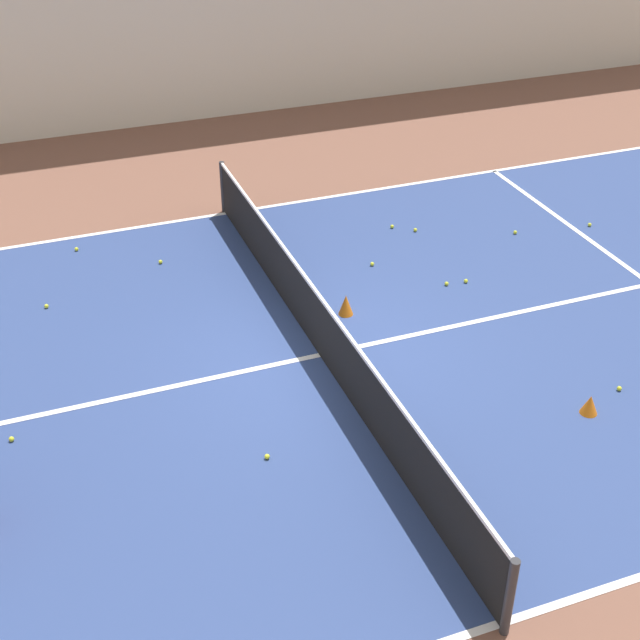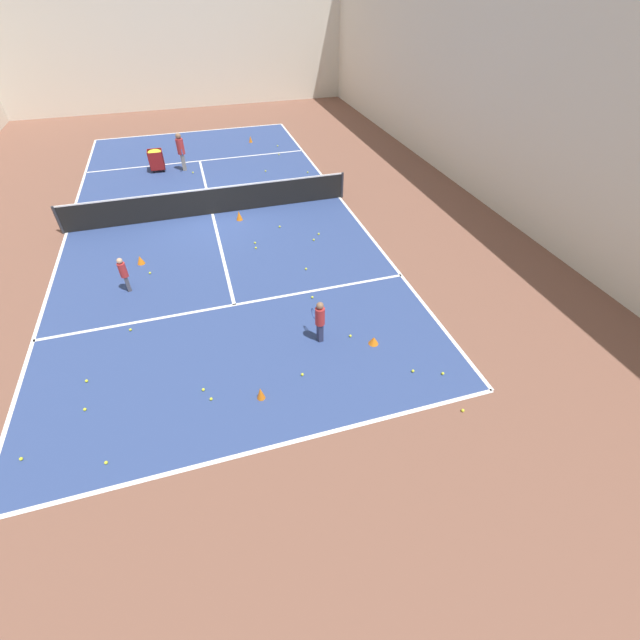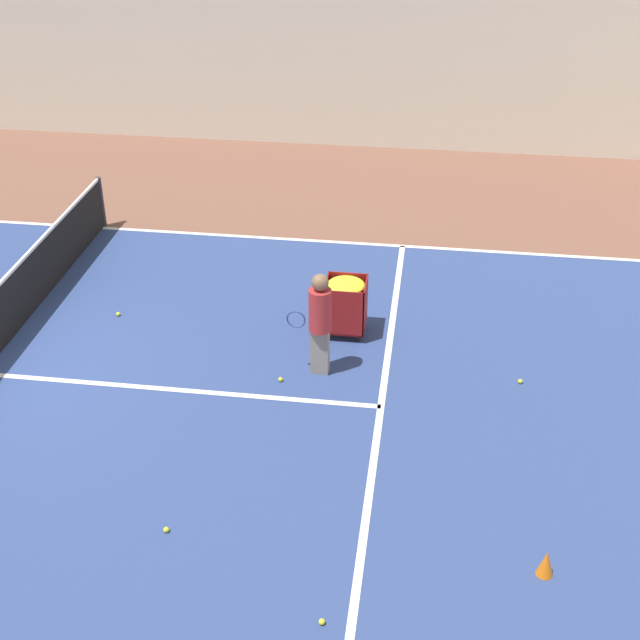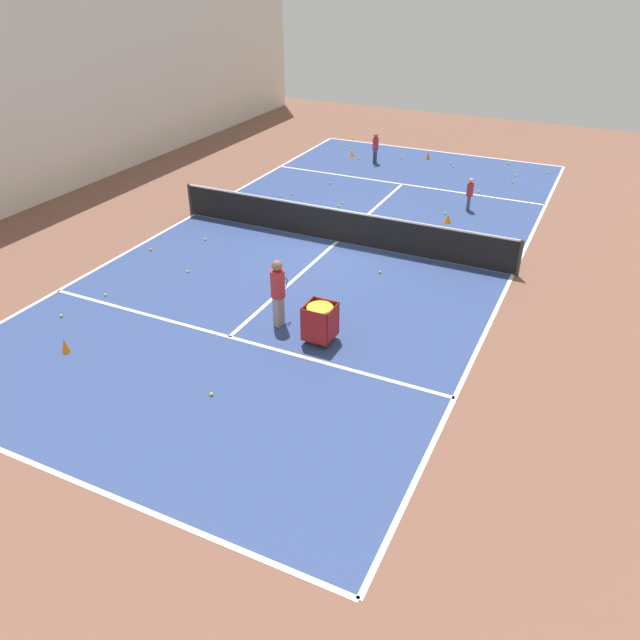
# 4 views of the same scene
# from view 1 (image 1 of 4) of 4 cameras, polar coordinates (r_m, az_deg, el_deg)

# --- Properties ---
(ground_plane) EXTENTS (36.25, 36.25, 0.00)m
(ground_plane) POSITION_cam_1_polar(r_m,az_deg,el_deg) (13.14, 0.00, -2.27)
(ground_plane) COLOR brown
(court_playing_area) EXTENTS (10.31, 21.52, 0.00)m
(court_playing_area) POSITION_cam_1_polar(r_m,az_deg,el_deg) (13.14, 0.00, -2.26)
(court_playing_area) COLOR navy
(court_playing_area) RESTS_ON ground
(line_sideline_left) EXTENTS (0.10, 21.52, 0.00)m
(line_sideline_left) POSITION_cam_1_polar(r_m,az_deg,el_deg) (9.74, 11.37, -18.54)
(line_sideline_left) COLOR white
(line_sideline_left) RESTS_ON ground
(line_sideline_right) EXTENTS (0.10, 21.52, 0.00)m
(line_sideline_right) POSITION_cam_1_polar(r_m,az_deg,el_deg) (17.42, -6.04, 6.81)
(line_sideline_right) COLOR white
(line_sideline_right) RESTS_ON ground
(line_centre_service) EXTENTS (0.10, 11.84, 0.00)m
(line_centre_service) POSITION_cam_1_polar(r_m,az_deg,el_deg) (13.14, 0.00, -2.25)
(line_centre_service) COLOR white
(line_centre_service) RESTS_ON ground
(tennis_net) EXTENTS (10.61, 0.10, 1.03)m
(tennis_net) POSITION_cam_1_polar(r_m,az_deg,el_deg) (12.85, 0.00, -0.32)
(tennis_net) COLOR #2D2D33
(tennis_net) RESTS_ON ground
(training_cone_3) EXTENTS (0.24, 0.24, 0.28)m
(training_cone_3) POSITION_cam_1_polar(r_m,az_deg,el_deg) (12.49, 16.88, -5.20)
(training_cone_3) COLOR orange
(training_cone_3) RESTS_ON ground
(training_cone_4) EXTENTS (0.24, 0.24, 0.34)m
(training_cone_4) POSITION_cam_1_polar(r_m,az_deg,el_deg) (14.01, 1.67, 0.98)
(training_cone_4) COLOR orange
(training_cone_4) RESTS_ON ground
(tennis_ball_0) EXTENTS (0.07, 0.07, 0.07)m
(tennis_ball_0) POSITION_cam_1_polar(r_m,az_deg,el_deg) (17.56, 16.88, 5.86)
(tennis_ball_0) COLOR yellow
(tennis_ball_0) RESTS_ON ground
(tennis_ball_1) EXTENTS (0.07, 0.07, 0.07)m
(tennis_ball_1) POSITION_cam_1_polar(r_m,az_deg,el_deg) (15.77, -10.17, 3.69)
(tennis_ball_1) COLOR yellow
(tennis_ball_1) RESTS_ON ground
(tennis_ball_3) EXTENTS (0.07, 0.07, 0.07)m
(tennis_ball_3) POSITION_cam_1_polar(r_m,az_deg,el_deg) (15.00, 8.11, 2.32)
(tennis_ball_3) COLOR yellow
(tennis_ball_3) RESTS_ON ground
(tennis_ball_4) EXTENTS (0.07, 0.07, 0.07)m
(tennis_ball_4) POSITION_cam_1_polar(r_m,az_deg,el_deg) (12.23, -19.14, -7.21)
(tennis_ball_4) COLOR yellow
(tennis_ball_4) RESTS_ON ground
(tennis_ball_5) EXTENTS (0.07, 0.07, 0.07)m
(tennis_ball_5) POSITION_cam_1_polar(r_m,az_deg,el_deg) (15.48, 3.36, 3.60)
(tennis_ball_5) COLOR yellow
(tennis_ball_5) RESTS_ON ground
(tennis_ball_6) EXTENTS (0.07, 0.07, 0.07)m
(tennis_ball_6) POSITION_cam_1_polar(r_m,az_deg,el_deg) (16.92, 12.38, 5.51)
(tennis_ball_6) COLOR yellow
(tennis_ball_6) RESTS_ON ground
(tennis_ball_11) EXTENTS (0.07, 0.07, 0.07)m
(tennis_ball_11) POSITION_cam_1_polar(r_m,az_deg,el_deg) (11.32, -3.41, -8.72)
(tennis_ball_11) COLOR yellow
(tennis_ball_11) RESTS_ON ground
(tennis_ball_12) EXTENTS (0.07, 0.07, 0.07)m
(tennis_ball_12) POSITION_cam_1_polar(r_m,az_deg,el_deg) (16.52, -15.32, 4.40)
(tennis_ball_12) COLOR yellow
(tennis_ball_12) RESTS_ON ground
(tennis_ball_13) EXTENTS (0.07, 0.07, 0.07)m
(tennis_ball_13) POSITION_cam_1_polar(r_m,az_deg,el_deg) (16.80, 4.64, 5.99)
(tennis_ball_13) COLOR yellow
(tennis_ball_13) RESTS_ON ground
(tennis_ball_16) EXTENTS (0.07, 0.07, 0.07)m
(tennis_ball_16) POSITION_cam_1_polar(r_m,az_deg,el_deg) (15.13, 9.32, 2.48)
(tennis_ball_16) COLOR yellow
(tennis_ball_16) RESTS_ON ground
(tennis_ball_17) EXTENTS (0.07, 0.07, 0.07)m
(tennis_ball_17) POSITION_cam_1_polar(r_m,az_deg,el_deg) (16.71, 6.12, 5.76)
(tennis_ball_17) COLOR yellow
(tennis_ball_17) RESTS_ON ground
(tennis_ball_20) EXTENTS (0.07, 0.07, 0.07)m
(tennis_ball_20) POSITION_cam_1_polar(r_m,az_deg,el_deg) (14.90, -17.11, 0.85)
(tennis_ball_20) COLOR yellow
(tennis_ball_20) RESTS_ON ground
(tennis_ball_25) EXTENTS (0.07, 0.07, 0.07)m
(tennis_ball_25) POSITION_cam_1_polar(r_m,az_deg,el_deg) (13.10, 18.61, -4.17)
(tennis_ball_25) COLOR yellow
(tennis_ball_25) RESTS_ON ground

